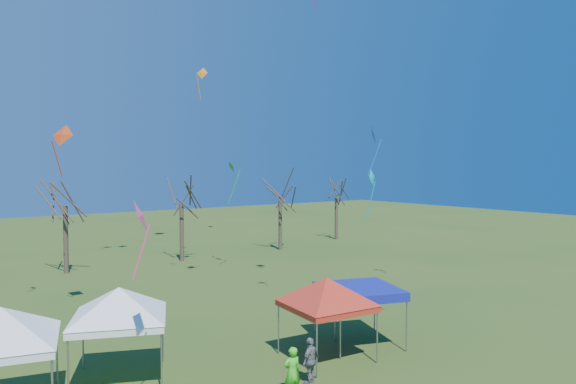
{
  "coord_description": "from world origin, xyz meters",
  "views": [
    {
      "loc": [
        -10.48,
        -12.93,
        7.3
      ],
      "look_at": [
        1.03,
        3.0,
        6.34
      ],
      "focal_mm": 32.0,
      "sensor_mm": 36.0,
      "label": 1
    }
  ],
  "objects_px": {
    "tent_white_west": "(1,314)",
    "tent_red": "(327,283)",
    "tree_4": "(280,181)",
    "person_green": "(292,372)",
    "person_grey": "(311,361)",
    "tree_3": "(181,183)",
    "tree_2": "(65,182)",
    "tent_white_mid": "(119,294)",
    "tree_5": "(336,183)",
    "tent_blue": "(359,291)"
  },
  "relations": [
    {
      "from": "tent_white_west",
      "to": "person_green",
      "type": "bearing_deg",
      "value": -27.52
    },
    {
      "from": "tent_white_west",
      "to": "tent_red",
      "type": "xyz_separation_m",
      "value": [
        10.62,
        -2.09,
        -0.11
      ]
    },
    {
      "from": "person_green",
      "to": "person_grey",
      "type": "height_order",
      "value": "person_green"
    },
    {
      "from": "tree_2",
      "to": "tent_white_west",
      "type": "height_order",
      "value": "tree_2"
    },
    {
      "from": "person_grey",
      "to": "tree_3",
      "type": "bearing_deg",
      "value": -124.77
    },
    {
      "from": "tent_white_west",
      "to": "tent_white_mid",
      "type": "bearing_deg",
      "value": 7.32
    },
    {
      "from": "tent_red",
      "to": "tent_blue",
      "type": "relative_size",
      "value": 1.06
    },
    {
      "from": "tree_3",
      "to": "tree_5",
      "type": "xyz_separation_m",
      "value": [
        17.69,
        2.02,
        -0.35
      ]
    },
    {
      "from": "tree_5",
      "to": "tent_blue",
      "type": "xyz_separation_m",
      "value": [
        -19.59,
        -23.77,
        -3.55
      ]
    },
    {
      "from": "tent_white_mid",
      "to": "person_green",
      "type": "bearing_deg",
      "value": -47.63
    },
    {
      "from": "person_green",
      "to": "person_grey",
      "type": "relative_size",
      "value": 1.03
    },
    {
      "from": "tree_4",
      "to": "tent_blue",
      "type": "relative_size",
      "value": 2.05
    },
    {
      "from": "tent_blue",
      "to": "person_grey",
      "type": "relative_size",
      "value": 2.44
    },
    {
      "from": "tree_5",
      "to": "person_grey",
      "type": "height_order",
      "value": "tree_5"
    },
    {
      "from": "tree_2",
      "to": "tree_5",
      "type": "relative_size",
      "value": 1.1
    },
    {
      "from": "tree_2",
      "to": "person_green",
      "type": "bearing_deg",
      "value": -86.87
    },
    {
      "from": "tree_5",
      "to": "tree_4",
      "type": "bearing_deg",
      "value": -166.15
    },
    {
      "from": "tent_blue",
      "to": "tree_2",
      "type": "bearing_deg",
      "value": 106.41
    },
    {
      "from": "tree_5",
      "to": "person_green",
      "type": "xyz_separation_m",
      "value": [
        -24.75,
        -26.14,
        -4.92
      ]
    },
    {
      "from": "tree_3",
      "to": "tent_white_west",
      "type": "distance_m",
      "value": 25.12
    },
    {
      "from": "tent_white_mid",
      "to": "tree_4",
      "type": "bearing_deg",
      "value": 43.9
    },
    {
      "from": "tree_3",
      "to": "tent_white_mid",
      "type": "relative_size",
      "value": 2.02
    },
    {
      "from": "tree_5",
      "to": "person_grey",
      "type": "relative_size",
      "value": 4.75
    },
    {
      "from": "tree_5",
      "to": "tent_white_west",
      "type": "height_order",
      "value": "tree_5"
    },
    {
      "from": "tree_3",
      "to": "tent_white_mid",
      "type": "height_order",
      "value": "tree_3"
    },
    {
      "from": "tent_white_west",
      "to": "tree_5",
      "type": "bearing_deg",
      "value": 34.42
    },
    {
      "from": "tent_red",
      "to": "person_grey",
      "type": "relative_size",
      "value": 2.59
    },
    {
      "from": "tree_2",
      "to": "tree_5",
      "type": "bearing_deg",
      "value": 3.7
    },
    {
      "from": "tent_white_mid",
      "to": "tree_5",
      "type": "bearing_deg",
      "value": 37.03
    },
    {
      "from": "tree_2",
      "to": "person_grey",
      "type": "bearing_deg",
      "value": -84.19
    },
    {
      "from": "tent_white_mid",
      "to": "person_grey",
      "type": "relative_size",
      "value": 2.5
    },
    {
      "from": "tree_4",
      "to": "person_grey",
      "type": "distance_m",
      "value": 28.62
    },
    {
      "from": "tree_5",
      "to": "tent_white_mid",
      "type": "height_order",
      "value": "tree_5"
    },
    {
      "from": "tent_white_west",
      "to": "tent_white_mid",
      "type": "height_order",
      "value": "tent_white_west"
    },
    {
      "from": "tree_2",
      "to": "tent_red",
      "type": "distance_m",
      "value": 23.24
    },
    {
      "from": "tent_red",
      "to": "tent_white_mid",
      "type": "bearing_deg",
      "value": 160.1
    },
    {
      "from": "tent_white_west",
      "to": "tent_red",
      "type": "relative_size",
      "value": 1.01
    },
    {
      "from": "tent_red",
      "to": "person_green",
      "type": "distance_m",
      "value": 4.12
    },
    {
      "from": "tent_white_west",
      "to": "person_green",
      "type": "distance_m",
      "value": 8.86
    },
    {
      "from": "tree_3",
      "to": "person_grey",
      "type": "distance_m",
      "value": 24.97
    },
    {
      "from": "tree_3",
      "to": "tent_red",
      "type": "distance_m",
      "value": 22.83
    },
    {
      "from": "tree_5",
      "to": "tent_red",
      "type": "distance_m",
      "value": 32.7
    },
    {
      "from": "person_green",
      "to": "tent_white_west",
      "type": "bearing_deg",
      "value": -21.92
    },
    {
      "from": "tree_3",
      "to": "tent_white_mid",
      "type": "bearing_deg",
      "value": -119.4
    },
    {
      "from": "tree_2",
      "to": "person_green",
      "type": "relative_size",
      "value": 5.08
    },
    {
      "from": "tree_3",
      "to": "person_green",
      "type": "height_order",
      "value": "tree_3"
    },
    {
      "from": "tent_white_west",
      "to": "person_green",
      "type": "relative_size",
      "value": 2.55
    },
    {
      "from": "tree_4",
      "to": "person_green",
      "type": "xyz_separation_m",
      "value": [
        -16.38,
        -24.08,
        -5.25
      ]
    },
    {
      "from": "tent_blue",
      "to": "tent_red",
      "type": "bearing_deg",
      "value": -167.15
    },
    {
      "from": "tree_2",
      "to": "tree_4",
      "type": "xyz_separation_m",
      "value": [
        17.72,
        -0.38,
        -0.23
      ]
    }
  ]
}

